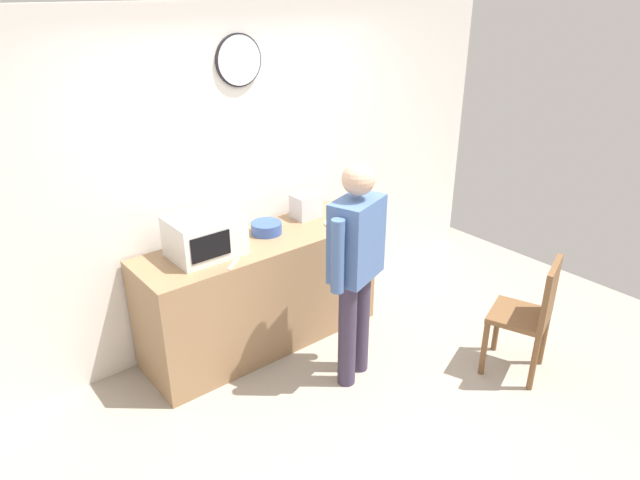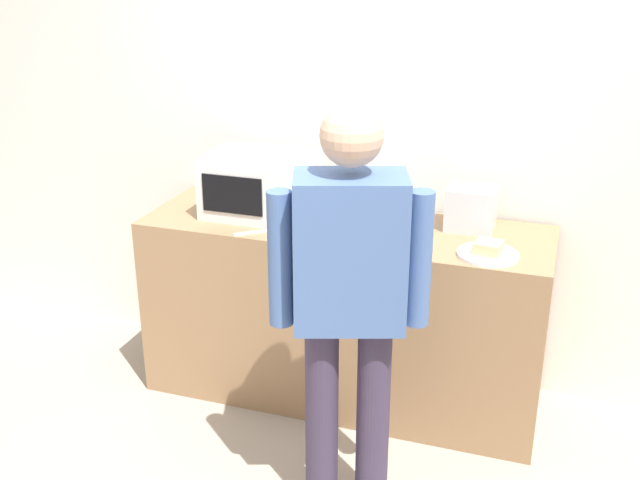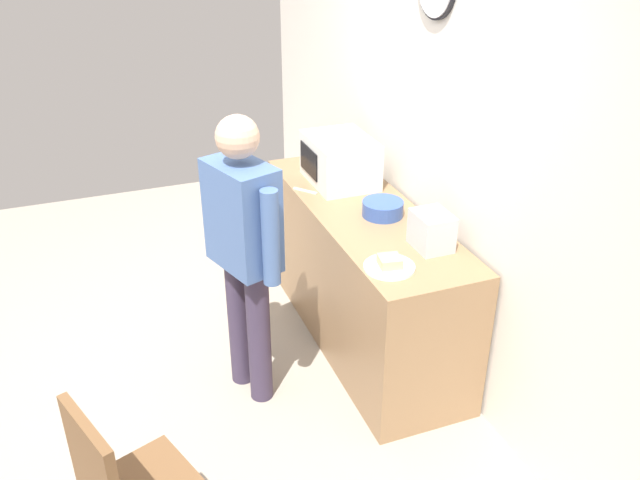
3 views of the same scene
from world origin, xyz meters
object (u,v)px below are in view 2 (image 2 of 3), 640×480
object	(u,v)px
microwave	(260,184)
person_standing	(349,291)
sandwich_plate	(488,252)
fork_utensil	(244,194)
toaster	(471,208)
spoon_utensil	(252,233)
salad_bowl	(373,214)

from	to	relation	value
microwave	person_standing	size ratio (longest dim) A/B	0.30
sandwich_plate	fork_utensil	size ratio (longest dim) A/B	1.55
fork_utensil	sandwich_plate	bearing A→B (deg)	-18.08
microwave	person_standing	bearing A→B (deg)	-49.93
toaster	spoon_utensil	size ratio (longest dim) A/B	1.29
sandwich_plate	toaster	xyz separation A→B (m)	(-0.12, 0.30, 0.08)
salad_bowl	fork_utensil	xyz separation A→B (m)	(-0.76, 0.20, -0.04)
microwave	spoon_utensil	world-z (taller)	microwave
person_standing	sandwich_plate	bearing A→B (deg)	56.73
fork_utensil	person_standing	size ratio (longest dim) A/B	0.10
fork_utensil	salad_bowl	bearing A→B (deg)	-14.79
fork_utensil	microwave	bearing A→B (deg)	-50.69
sandwich_plate	toaster	distance (m)	0.34
salad_bowl	fork_utensil	bearing A→B (deg)	165.21
sandwich_plate	spoon_utensil	distance (m)	1.06
microwave	salad_bowl	bearing A→B (deg)	4.72
salad_bowl	microwave	bearing A→B (deg)	-175.28
sandwich_plate	salad_bowl	size ratio (longest dim) A/B	1.09
fork_utensil	spoon_utensil	bearing A→B (deg)	-62.45
toaster	person_standing	size ratio (longest dim) A/B	0.13
sandwich_plate	salad_bowl	distance (m)	0.62
spoon_utensil	toaster	bearing A→B (deg)	22.12
microwave	salad_bowl	world-z (taller)	microwave
toaster	salad_bowl	bearing A→B (deg)	-170.91
salad_bowl	fork_utensil	world-z (taller)	salad_bowl
microwave	toaster	size ratio (longest dim) A/B	2.27
toaster	fork_utensil	bearing A→B (deg)	173.91
microwave	toaster	bearing A→B (deg)	6.68
fork_utensil	spoon_utensil	distance (m)	0.57
salad_bowl	spoon_utensil	distance (m)	0.58
toaster	fork_utensil	distance (m)	1.21
salad_bowl	sandwich_plate	bearing A→B (deg)	-22.27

